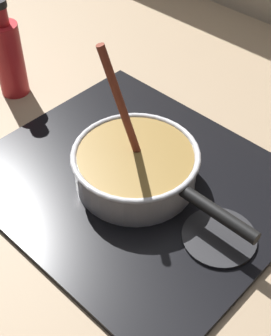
% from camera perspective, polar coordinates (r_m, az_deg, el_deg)
% --- Properties ---
extents(ground, '(2.40, 1.60, 0.04)m').
position_cam_1_polar(ground, '(0.97, -9.50, -1.03)').
color(ground, '#9E8466').
extents(hob_plate, '(0.56, 0.48, 0.01)m').
position_cam_1_polar(hob_plate, '(0.91, -0.00, -1.75)').
color(hob_plate, black).
rests_on(hob_plate, ground).
extents(burner_ring, '(0.16, 0.16, 0.01)m').
position_cam_1_polar(burner_ring, '(0.90, -0.00, -1.31)').
color(burner_ring, '#592D0C').
rests_on(burner_ring, hob_plate).
extents(spare_burner, '(0.12, 0.12, 0.01)m').
position_cam_1_polar(spare_burner, '(0.83, 9.76, -7.97)').
color(spare_burner, '#262628').
rests_on(spare_burner, hob_plate).
extents(cooking_pan, '(0.37, 0.23, 0.27)m').
position_cam_1_polar(cooking_pan, '(0.88, 0.09, 0.21)').
color(cooking_pan, silver).
rests_on(cooking_pan, hob_plate).
extents(sauce_bottle, '(0.06, 0.06, 0.22)m').
position_cam_1_polar(sauce_bottle, '(1.12, -14.62, 12.55)').
color(sauce_bottle, red).
rests_on(sauce_bottle, ground).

